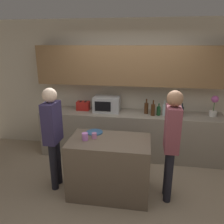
{
  "coord_description": "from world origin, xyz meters",
  "views": [
    {
      "loc": [
        0.28,
        -2.73,
        2.25
      ],
      "look_at": [
        -0.21,
        0.39,
        1.24
      ],
      "focal_mm": 35.0,
      "sensor_mm": 36.0,
      "label": 1
    }
  ],
  "objects_px": {
    "potted_plant": "(214,106)",
    "bottle_2": "(159,111)",
    "bottle_6": "(182,111)",
    "plate_on_island": "(95,132)",
    "bottle_5": "(176,110)",
    "person_left": "(171,138)",
    "bottle_1": "(153,110)",
    "cup_1": "(85,137)",
    "person_center": "(53,131)",
    "bottle_3": "(164,110)",
    "cup_0": "(94,136)",
    "microwave": "(107,104)",
    "toaster": "(83,106)",
    "bottle_4": "(170,108)",
    "bottle_0": "(146,108)"
  },
  "relations": [
    {
      "from": "potted_plant",
      "to": "bottle_2",
      "type": "distance_m",
      "value": 1.03
    },
    {
      "from": "bottle_6",
      "to": "plate_on_island",
      "type": "xyz_separation_m",
      "value": [
        -1.46,
        -0.96,
        -0.12
      ]
    },
    {
      "from": "bottle_5",
      "to": "person_left",
      "type": "distance_m",
      "value": 1.27
    },
    {
      "from": "potted_plant",
      "to": "bottle_2",
      "type": "relative_size",
      "value": 1.7
    },
    {
      "from": "bottle_1",
      "to": "cup_1",
      "type": "bearing_deg",
      "value": -129.42
    },
    {
      "from": "plate_on_island",
      "to": "person_left",
      "type": "xyz_separation_m",
      "value": [
        1.15,
        -0.23,
        0.09
      ]
    },
    {
      "from": "potted_plant",
      "to": "bottle_6",
      "type": "relative_size",
      "value": 1.56
    },
    {
      "from": "bottle_6",
      "to": "person_center",
      "type": "height_order",
      "value": "person_center"
    },
    {
      "from": "person_center",
      "to": "bottle_1",
      "type": "bearing_deg",
      "value": 127.9
    },
    {
      "from": "bottle_1",
      "to": "cup_1",
      "type": "xyz_separation_m",
      "value": [
        -1.0,
        -1.21,
        -0.09
      ]
    },
    {
      "from": "bottle_3",
      "to": "cup_0",
      "type": "xyz_separation_m",
      "value": [
        -1.09,
        -1.18,
        -0.1
      ]
    },
    {
      "from": "microwave",
      "to": "potted_plant",
      "type": "xyz_separation_m",
      "value": [
        2.04,
        0.0,
        0.05
      ]
    },
    {
      "from": "bottle_2",
      "to": "bottle_6",
      "type": "distance_m",
      "value": 0.43
    },
    {
      "from": "bottle_3",
      "to": "plate_on_island",
      "type": "height_order",
      "value": "bottle_3"
    },
    {
      "from": "potted_plant",
      "to": "bottle_1",
      "type": "distance_m",
      "value": 1.14
    },
    {
      "from": "cup_0",
      "to": "person_center",
      "type": "xyz_separation_m",
      "value": [
        -0.65,
        -0.0,
        0.04
      ]
    },
    {
      "from": "potted_plant",
      "to": "bottle_3",
      "type": "bearing_deg",
      "value": -173.51
    },
    {
      "from": "cup_0",
      "to": "person_center",
      "type": "bearing_deg",
      "value": -179.68
    },
    {
      "from": "potted_plant",
      "to": "cup_0",
      "type": "height_order",
      "value": "potted_plant"
    },
    {
      "from": "bottle_6",
      "to": "bottle_5",
      "type": "bearing_deg",
      "value": 146.35
    },
    {
      "from": "bottle_2",
      "to": "cup_1",
      "type": "distance_m",
      "value": 1.67
    },
    {
      "from": "person_center",
      "to": "cup_1",
      "type": "bearing_deg",
      "value": 83.04
    },
    {
      "from": "bottle_1",
      "to": "plate_on_island",
      "type": "height_order",
      "value": "bottle_1"
    },
    {
      "from": "bottle_1",
      "to": "cup_1",
      "type": "height_order",
      "value": "bottle_1"
    },
    {
      "from": "bottle_3",
      "to": "bottle_5",
      "type": "bearing_deg",
      "value": 15.45
    },
    {
      "from": "toaster",
      "to": "bottle_4",
      "type": "bearing_deg",
      "value": 1.6
    },
    {
      "from": "toaster",
      "to": "bottle_5",
      "type": "distance_m",
      "value": 1.84
    },
    {
      "from": "toaster",
      "to": "person_left",
      "type": "distance_m",
      "value": 2.09
    },
    {
      "from": "bottle_3",
      "to": "person_left",
      "type": "xyz_separation_m",
      "value": [
        0.02,
        -1.2,
        -0.04
      ]
    },
    {
      "from": "bottle_3",
      "to": "bottle_5",
      "type": "distance_m",
      "value": 0.23
    },
    {
      "from": "person_left",
      "to": "bottle_0",
      "type": "bearing_deg",
      "value": 15.83
    },
    {
      "from": "bottle_0",
      "to": "person_center",
      "type": "bearing_deg",
      "value": -138.31
    },
    {
      "from": "bottle_6",
      "to": "cup_0",
      "type": "relative_size",
      "value": 2.99
    },
    {
      "from": "bottle_1",
      "to": "person_center",
      "type": "bearing_deg",
      "value": -143.28
    },
    {
      "from": "toaster",
      "to": "bottle_3",
      "type": "relative_size",
      "value": 0.9
    },
    {
      "from": "plate_on_island",
      "to": "bottle_6",
      "type": "bearing_deg",
      "value": 33.33
    },
    {
      "from": "bottle_0",
      "to": "plate_on_island",
      "type": "xyz_separation_m",
      "value": [
        -0.79,
        -1.03,
        -0.13
      ]
    },
    {
      "from": "microwave",
      "to": "bottle_6",
      "type": "xyz_separation_m",
      "value": [
        1.45,
        -0.11,
        -0.05
      ]
    },
    {
      "from": "person_center",
      "to": "bottle_5",
      "type": "bearing_deg",
      "value": 123.59
    },
    {
      "from": "bottle_6",
      "to": "bottle_4",
      "type": "bearing_deg",
      "value": 142.18
    },
    {
      "from": "bottle_0",
      "to": "bottle_5",
      "type": "bearing_deg",
      "value": -0.38
    },
    {
      "from": "potted_plant",
      "to": "bottle_3",
      "type": "height_order",
      "value": "potted_plant"
    },
    {
      "from": "person_left",
      "to": "person_center",
      "type": "relative_size",
      "value": 1.02
    },
    {
      "from": "microwave",
      "to": "bottle_0",
      "type": "xyz_separation_m",
      "value": [
        0.79,
        -0.04,
        -0.04
      ]
    },
    {
      "from": "bottle_0",
      "to": "bottle_2",
      "type": "height_order",
      "value": "bottle_0"
    },
    {
      "from": "bottle_1",
      "to": "bottle_2",
      "type": "distance_m",
      "value": 0.12
    },
    {
      "from": "bottle_0",
      "to": "plate_on_island",
      "type": "distance_m",
      "value": 1.31
    },
    {
      "from": "bottle_6",
      "to": "cup_0",
      "type": "bearing_deg",
      "value": -140.42
    },
    {
      "from": "bottle_5",
      "to": "person_left",
      "type": "xyz_separation_m",
      "value": [
        -0.2,
        -1.26,
        -0.03
      ]
    },
    {
      "from": "cup_0",
      "to": "bottle_5",
      "type": "bearing_deg",
      "value": 43.42
    }
  ]
}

